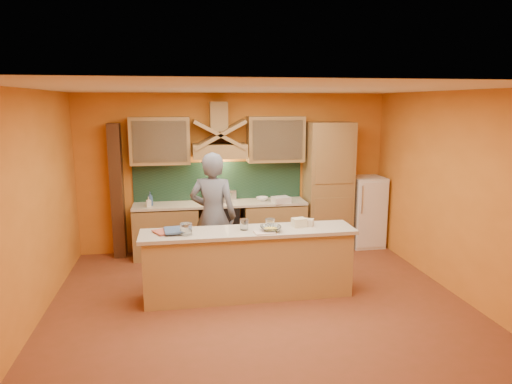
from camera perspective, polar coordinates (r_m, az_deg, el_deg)
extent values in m
cube|color=brown|center=(6.24, 0.46, -13.85)|extent=(5.50, 5.00, 0.01)
cube|color=white|center=(5.66, 0.51, 12.79)|extent=(5.50, 5.00, 0.01)
cube|color=orange|center=(8.22, -2.61, 2.47)|extent=(5.50, 0.02, 2.80)
cube|color=orange|center=(3.46, 7.97, -9.92)|extent=(5.50, 0.02, 2.80)
cube|color=orange|center=(5.96, -26.52, -2.02)|extent=(0.02, 5.00, 2.80)
cube|color=orange|center=(6.83, 23.84, -0.26)|extent=(0.02, 5.00, 2.80)
cube|color=#9D7A48|center=(8.08, -11.14, -4.94)|extent=(1.10, 0.60, 0.86)
cube|color=#9D7A48|center=(8.24, 2.21, -4.41)|extent=(1.10, 0.60, 0.86)
cube|color=beige|center=(7.99, -4.44, -1.46)|extent=(3.00, 0.62, 0.04)
cube|color=black|center=(8.10, -4.40, -4.57)|extent=(0.60, 0.58, 0.90)
cube|color=#173325|center=(8.20, -4.67, 1.36)|extent=(3.00, 0.03, 0.70)
cube|color=#9D7A48|center=(7.89, -4.58, 5.15)|extent=(0.92, 0.50, 0.24)
cube|color=#9D7A48|center=(7.95, -4.71, 9.39)|extent=(0.30, 0.30, 0.50)
cube|color=#9D7A48|center=(7.92, -11.91, 6.28)|extent=(1.00, 0.35, 0.80)
cube|color=#9D7A48|center=(8.10, 2.46, 6.61)|extent=(1.00, 0.35, 0.80)
cube|color=#9D7A48|center=(8.34, 8.99, 0.72)|extent=(0.80, 0.60, 2.30)
cube|color=white|center=(8.71, 13.57, -2.37)|extent=(0.58, 0.60, 1.30)
cube|color=#472816|center=(8.12, -16.96, 0.09)|extent=(0.20, 0.30, 2.30)
cube|color=tan|center=(6.33, -0.92, -9.17)|extent=(2.80, 0.55, 0.88)
cube|color=beige|center=(6.18, -0.93, -4.99)|extent=(2.90, 0.62, 0.05)
imported|color=slate|center=(6.86, -5.39, -3.04)|extent=(0.80, 0.64, 1.93)
cylinder|color=silver|center=(7.83, -4.96, -1.09)|extent=(0.24, 0.24, 0.17)
cylinder|color=silver|center=(8.02, -3.77, -0.91)|extent=(0.25, 0.25, 0.13)
imported|color=white|center=(7.83, -13.27, -1.21)|extent=(0.09, 0.09, 0.17)
imported|color=#345691|center=(7.88, -13.10, -0.85)|extent=(0.12, 0.12, 0.24)
imported|color=white|center=(8.11, 0.76, -0.86)|extent=(0.25, 0.25, 0.07)
cube|color=silver|center=(7.95, 3.16, -0.97)|extent=(0.34, 0.29, 0.10)
imported|color=#C05A44|center=(6.11, -12.45, -5.08)|extent=(0.30, 0.34, 0.03)
imported|color=#3D5987|center=(6.12, -11.39, -4.80)|extent=(0.28, 0.36, 0.03)
cylinder|color=silver|center=(6.00, -8.74, -4.61)|extent=(0.20, 0.20, 0.15)
cylinder|color=silver|center=(6.17, -1.50, -4.08)|extent=(0.15, 0.15, 0.15)
cube|color=white|center=(6.30, 1.76, -3.98)|extent=(0.14, 0.14, 0.10)
imported|color=silver|center=(6.12, 1.85, -4.59)|extent=(0.31, 0.31, 0.07)
cube|color=beige|center=(6.03, 1.08, -5.08)|extent=(0.28, 0.22, 0.02)
cube|color=beige|center=(6.35, 5.39, -3.80)|extent=(0.20, 0.17, 0.12)
cube|color=beige|center=(6.41, 6.45, -3.79)|extent=(0.20, 0.19, 0.10)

